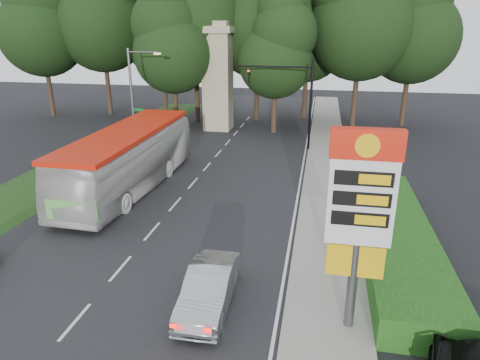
% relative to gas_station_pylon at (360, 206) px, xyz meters
% --- Properties ---
extents(ground, '(120.00, 120.00, 0.00)m').
position_rel_gas_station_pylon_xyz_m(ground, '(-9.20, -1.99, -4.45)').
color(ground, black).
rests_on(ground, ground).
extents(road_surface, '(14.00, 80.00, 0.02)m').
position_rel_gas_station_pylon_xyz_m(road_surface, '(-9.20, 10.01, -4.44)').
color(road_surface, black).
rests_on(road_surface, ground).
extents(sidewalk_right, '(3.00, 80.00, 0.12)m').
position_rel_gas_station_pylon_xyz_m(sidewalk_right, '(-0.70, 10.01, -4.39)').
color(sidewalk_right, gray).
rests_on(sidewalk_right, ground).
extents(grass_verge_left, '(5.00, 50.00, 0.02)m').
position_rel_gas_station_pylon_xyz_m(grass_verge_left, '(-18.70, 16.01, -4.44)').
color(grass_verge_left, '#193814').
rests_on(grass_verge_left, ground).
extents(hedge, '(3.00, 14.00, 1.20)m').
position_rel_gas_station_pylon_xyz_m(hedge, '(2.30, 6.01, -3.85)').
color(hedge, '#164512').
rests_on(hedge, ground).
extents(gas_station_pylon, '(2.10, 0.45, 6.85)m').
position_rel_gas_station_pylon_xyz_m(gas_station_pylon, '(0.00, 0.00, 0.00)').
color(gas_station_pylon, '#59595E').
rests_on(gas_station_pylon, ground).
extents(traffic_signal_mast, '(6.10, 0.35, 7.20)m').
position_rel_gas_station_pylon_xyz_m(traffic_signal_mast, '(-3.52, 22.00, 0.22)').
color(traffic_signal_mast, black).
rests_on(traffic_signal_mast, ground).
extents(streetlight_signs, '(2.75, 0.98, 8.00)m').
position_rel_gas_station_pylon_xyz_m(streetlight_signs, '(-16.19, 20.01, -0.01)').
color(streetlight_signs, '#59595E').
rests_on(streetlight_signs, ground).
extents(monument, '(3.00, 3.00, 10.05)m').
position_rel_gas_station_pylon_xyz_m(monument, '(-11.20, 28.01, 0.66)').
color(monument, gray).
rests_on(monument, ground).
extents(tree_far_west, '(8.96, 8.96, 17.60)m').
position_rel_gas_station_pylon_xyz_m(tree_far_west, '(-31.20, 31.01, 6.24)').
color(tree_far_west, '#2D2116').
rests_on(tree_far_west, ground).
extents(tree_west_mid, '(9.80, 9.80, 19.25)m').
position_rel_gas_station_pylon_xyz_m(tree_west_mid, '(-25.20, 33.01, 7.24)').
color(tree_west_mid, '#2D2116').
rests_on(tree_west_mid, ground).
extents(tree_west_near, '(8.40, 8.40, 16.50)m').
position_rel_gas_station_pylon_xyz_m(tree_west_near, '(-19.20, 35.01, 5.57)').
color(tree_west_near, '#2D2116').
rests_on(tree_west_near, ground).
extents(tree_center_left, '(10.08, 10.08, 19.80)m').
position_rel_gas_station_pylon_xyz_m(tree_center_left, '(-14.20, 31.01, 7.57)').
color(tree_center_left, '#2D2116').
rests_on(tree_center_left, ground).
extents(tree_center_right, '(9.24, 9.24, 18.15)m').
position_rel_gas_station_pylon_xyz_m(tree_center_right, '(-8.20, 33.01, 6.57)').
color(tree_center_right, '#2D2116').
rests_on(tree_center_right, ground).
extents(tree_east_near, '(8.12, 8.12, 15.95)m').
position_rel_gas_station_pylon_xyz_m(tree_east_near, '(-3.20, 35.01, 5.23)').
color(tree_east_near, '#2D2116').
rests_on(tree_east_near, ground).
extents(tree_east_mid, '(9.52, 9.52, 18.70)m').
position_rel_gas_station_pylon_xyz_m(tree_east_mid, '(1.80, 31.01, 6.91)').
color(tree_east_mid, '#2D2116').
rests_on(tree_east_mid, ground).
extents(tree_far_east, '(8.68, 8.68, 17.05)m').
position_rel_gas_station_pylon_xyz_m(tree_far_east, '(6.80, 33.01, 5.90)').
color(tree_far_east, '#2D2116').
rests_on(tree_far_east, ground).
extents(tree_monument_left, '(7.28, 7.28, 14.30)m').
position_rel_gas_station_pylon_xyz_m(tree_monument_left, '(-15.20, 27.01, 4.23)').
color(tree_monument_left, '#2D2116').
rests_on(tree_monument_left, ground).
extents(tree_monument_right, '(6.72, 6.72, 13.20)m').
position_rel_gas_station_pylon_xyz_m(tree_monument_right, '(-5.70, 27.51, 3.56)').
color(tree_monument_right, '#2D2116').
rests_on(tree_monument_right, ground).
extents(transit_bus, '(3.69, 13.50, 3.73)m').
position_rel_gas_station_pylon_xyz_m(transit_bus, '(-12.70, 10.93, -2.58)').
color(transit_bus, silver).
rests_on(transit_bus, ground).
extents(sedan_silver, '(1.68, 4.53, 1.48)m').
position_rel_gas_station_pylon_xyz_m(sedan_silver, '(-4.90, 0.28, -3.71)').
color(sedan_silver, '#A2A6AA').
rests_on(sedan_silver, ground).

